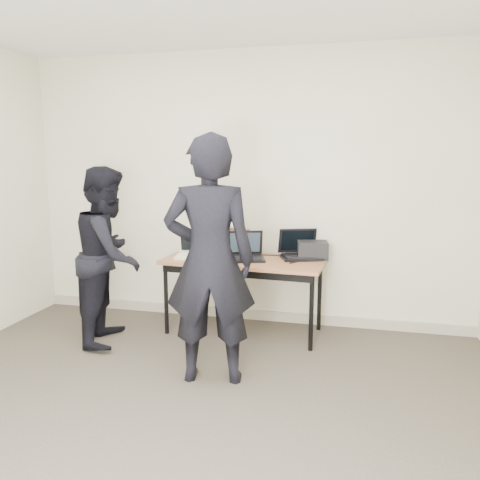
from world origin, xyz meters
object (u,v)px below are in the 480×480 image
(desk, at_px, (243,265))
(laptop_right, at_px, (300,251))
(laptop_beige, at_px, (191,253))
(equipment_box, at_px, (313,250))
(leather_satchel, at_px, (231,241))
(person_typist, at_px, (210,261))
(person_observer, at_px, (109,255))
(laptop_center, at_px, (246,253))

(desk, bearing_deg, laptop_right, 25.07)
(laptop_beige, height_order, equipment_box, laptop_beige)
(leather_satchel, height_order, equipment_box, leather_satchel)
(desk, xyz_separation_m, person_typist, (-0.03, -1.00, 0.26))
(laptop_beige, bearing_deg, person_typist, -70.57)
(desk, xyz_separation_m, laptop_right, (0.51, 0.20, 0.12))
(desk, relative_size, person_observer, 0.97)
(laptop_center, xyz_separation_m, person_observer, (-1.16, -0.46, 0.02))
(laptop_right, xyz_separation_m, person_observer, (-1.65, -0.65, 0.01))
(person_observer, bearing_deg, laptop_right, -81.42)
(person_typist, bearing_deg, leather_satchel, -94.46)
(equipment_box, relative_size, person_typist, 0.15)
(laptop_center, height_order, person_typist, person_typist)
(person_typist, xyz_separation_m, person_observer, (-1.12, 0.55, -0.12))
(desk, xyz_separation_m, equipment_box, (0.63, 0.19, 0.14))
(laptop_beige, relative_size, leather_satchel, 0.81)
(desk, bearing_deg, laptop_beige, -172.81)
(desk, bearing_deg, laptop_center, 33.91)
(leather_satchel, bearing_deg, person_typist, -82.35)
(leather_satchel, bearing_deg, laptop_beige, -141.89)
(laptop_beige, relative_size, laptop_right, 0.64)
(desk, distance_m, leather_satchel, 0.34)
(laptop_right, relative_size, leather_satchel, 1.28)
(laptop_center, distance_m, leather_satchel, 0.30)
(laptop_beige, relative_size, equipment_box, 1.06)
(desk, xyz_separation_m, laptop_beige, (-0.51, -0.03, 0.10))
(laptop_right, bearing_deg, leather_satchel, 157.65)
(equipment_box, xyz_separation_m, person_typist, (-0.66, -1.19, 0.12))
(laptop_center, distance_m, equipment_box, 0.64)
(desk, bearing_deg, person_observer, -154.52)
(desk, relative_size, equipment_box, 5.53)
(desk, height_order, person_typist, person_typist)
(desk, relative_size, laptop_beige, 5.23)
(leather_satchel, relative_size, equipment_box, 1.30)
(person_observer, bearing_deg, equipment_box, -82.91)
(equipment_box, bearing_deg, laptop_center, -163.54)
(leather_satchel, distance_m, equipment_box, 0.81)
(desk, distance_m, laptop_beige, 0.52)
(person_observer, bearing_deg, laptop_beige, -68.98)
(equipment_box, bearing_deg, desk, -163.08)
(laptop_beige, relative_size, person_observer, 0.19)
(person_typist, height_order, person_observer, person_typist)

